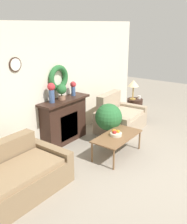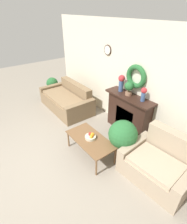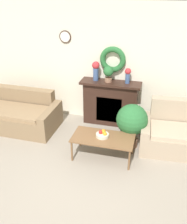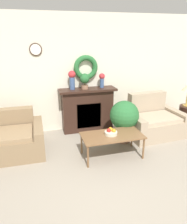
{
  "view_description": "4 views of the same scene",
  "coord_description": "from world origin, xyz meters",
  "px_view_note": "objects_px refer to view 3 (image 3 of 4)",
  "views": [
    {
      "loc": [
        -4.03,
        -1.32,
        2.65
      ],
      "look_at": [
        0.07,
        1.67,
        0.93
      ],
      "focal_mm": 42.0,
      "sensor_mm": 36.0,
      "label": 1
    },
    {
      "loc": [
        2.66,
        -0.53,
        2.92
      ],
      "look_at": [
        -0.15,
        1.62,
        0.78
      ],
      "focal_mm": 28.0,
      "sensor_mm": 36.0,
      "label": 2
    },
    {
      "loc": [
        1.16,
        -2.81,
        3.11
      ],
      "look_at": [
        -0.04,
        1.69,
        0.69
      ],
      "focal_mm": 42.0,
      "sensor_mm": 36.0,
      "label": 3
    },
    {
      "loc": [
        -1.06,
        -2.28,
        2.22
      ],
      "look_at": [
        -0.04,
        1.4,
        0.87
      ],
      "focal_mm": 35.0,
      "sensor_mm": 36.0,
      "label": 4
    }
  ],
  "objects_px": {
    "fruit_bowl": "(103,134)",
    "vase_on_mantel_right": "(128,75)",
    "couch_left": "(17,114)",
    "loveseat_right": "(173,134)",
    "coffee_table": "(103,139)",
    "potted_plant_on_mantel": "(108,73)",
    "fireplace": "(110,103)",
    "potted_plant_floor_by_loveseat": "(132,121)",
    "vase_on_mantel_left": "(96,69)"
  },
  "relations": [
    {
      "from": "vase_on_mantel_left",
      "to": "vase_on_mantel_right",
      "type": "relative_size",
      "value": 1.28
    },
    {
      "from": "vase_on_mantel_left",
      "to": "vase_on_mantel_right",
      "type": "bearing_deg",
      "value": 0.0
    },
    {
      "from": "loveseat_right",
      "to": "coffee_table",
      "type": "distance_m",
      "value": 1.46
    },
    {
      "from": "fireplace",
      "to": "potted_plant_on_mantel",
      "type": "bearing_deg",
      "value": -166.7
    },
    {
      "from": "vase_on_mantel_right",
      "to": "vase_on_mantel_left",
      "type": "bearing_deg",
      "value": 180.0
    },
    {
      "from": "loveseat_right",
      "to": "potted_plant_floor_by_loveseat",
      "type": "height_order",
      "value": "loveseat_right"
    },
    {
      "from": "fireplace",
      "to": "couch_left",
      "type": "xyz_separation_m",
      "value": [
        -2.04,
        -0.67,
        -0.23
      ]
    },
    {
      "from": "coffee_table",
      "to": "potted_plant_on_mantel",
      "type": "distance_m",
      "value": 1.59
    },
    {
      "from": "couch_left",
      "to": "potted_plant_on_mantel",
      "type": "height_order",
      "value": "potted_plant_on_mantel"
    },
    {
      "from": "fireplace",
      "to": "couch_left",
      "type": "distance_m",
      "value": 2.16
    },
    {
      "from": "potted_plant_floor_by_loveseat",
      "to": "couch_left",
      "type": "bearing_deg",
      "value": 176.65
    },
    {
      "from": "loveseat_right",
      "to": "potted_plant_floor_by_loveseat",
      "type": "xyz_separation_m",
      "value": [
        -0.82,
        -0.19,
        0.27
      ]
    },
    {
      "from": "vase_on_mantel_left",
      "to": "couch_left",
      "type": "bearing_deg",
      "value": -158.16
    },
    {
      "from": "loveseat_right",
      "to": "vase_on_mantel_left",
      "type": "height_order",
      "value": "vase_on_mantel_left"
    },
    {
      "from": "fireplace",
      "to": "coffee_table",
      "type": "xyz_separation_m",
      "value": [
        0.14,
        -1.34,
        -0.12
      ]
    },
    {
      "from": "fireplace",
      "to": "coffee_table",
      "type": "relative_size",
      "value": 1.16
    },
    {
      "from": "fireplace",
      "to": "vase_on_mantel_left",
      "type": "height_order",
      "value": "vase_on_mantel_left"
    },
    {
      "from": "fruit_bowl",
      "to": "potted_plant_floor_by_loveseat",
      "type": "relative_size",
      "value": 0.26
    },
    {
      "from": "loveseat_right",
      "to": "potted_plant_on_mantel",
      "type": "xyz_separation_m",
      "value": [
        -1.48,
        0.63,
        0.94
      ]
    },
    {
      "from": "potted_plant_floor_by_loveseat",
      "to": "fruit_bowl",
      "type": "bearing_deg",
      "value": -134.51
    },
    {
      "from": "couch_left",
      "to": "fruit_bowl",
      "type": "bearing_deg",
      "value": -15.87
    },
    {
      "from": "vase_on_mantel_left",
      "to": "vase_on_mantel_right",
      "type": "height_order",
      "value": "vase_on_mantel_left"
    },
    {
      "from": "loveseat_right",
      "to": "coffee_table",
      "type": "height_order",
      "value": "loveseat_right"
    },
    {
      "from": "fruit_bowl",
      "to": "loveseat_right",
      "type": "bearing_deg",
      "value": 27.51
    },
    {
      "from": "fireplace",
      "to": "loveseat_right",
      "type": "relative_size",
      "value": 1.01
    },
    {
      "from": "potted_plant_floor_by_loveseat",
      "to": "fireplace",
      "type": "bearing_deg",
      "value": 126.02
    },
    {
      "from": "coffee_table",
      "to": "couch_left",
      "type": "bearing_deg",
      "value": 162.94
    },
    {
      "from": "couch_left",
      "to": "loveseat_right",
      "type": "height_order",
      "value": "loveseat_right"
    },
    {
      "from": "vase_on_mantel_right",
      "to": "couch_left",
      "type": "bearing_deg",
      "value": -164.22
    },
    {
      "from": "fruit_bowl",
      "to": "vase_on_mantel_right",
      "type": "height_order",
      "value": "vase_on_mantel_right"
    },
    {
      "from": "coffee_table",
      "to": "vase_on_mantel_right",
      "type": "relative_size",
      "value": 3.43
    },
    {
      "from": "fireplace",
      "to": "potted_plant_on_mantel",
      "type": "xyz_separation_m",
      "value": [
        -0.06,
        -0.01,
        0.73
      ]
    },
    {
      "from": "coffee_table",
      "to": "fruit_bowl",
      "type": "bearing_deg",
      "value": 121.65
    },
    {
      "from": "potted_plant_on_mantel",
      "to": "fruit_bowl",
      "type": "bearing_deg",
      "value": -81.88
    },
    {
      "from": "couch_left",
      "to": "loveseat_right",
      "type": "relative_size",
      "value": 1.42
    },
    {
      "from": "coffee_table",
      "to": "potted_plant_floor_by_loveseat",
      "type": "height_order",
      "value": "potted_plant_floor_by_loveseat"
    },
    {
      "from": "fireplace",
      "to": "vase_on_mantel_right",
      "type": "height_order",
      "value": "vase_on_mantel_right"
    },
    {
      "from": "vase_on_mantel_left",
      "to": "potted_plant_floor_by_loveseat",
      "type": "bearing_deg",
      "value": -41.26
    },
    {
      "from": "potted_plant_on_mantel",
      "to": "vase_on_mantel_left",
      "type": "bearing_deg",
      "value": 176.02
    },
    {
      "from": "fruit_bowl",
      "to": "potted_plant_on_mantel",
      "type": "distance_m",
      "value": 1.51
    },
    {
      "from": "vase_on_mantel_left",
      "to": "fruit_bowl",
      "type": "bearing_deg",
      "value": -70.3
    },
    {
      "from": "coffee_table",
      "to": "potted_plant_floor_by_loveseat",
      "type": "bearing_deg",
      "value": 48.27
    },
    {
      "from": "loveseat_right",
      "to": "coffee_table",
      "type": "relative_size",
      "value": 1.16
    },
    {
      "from": "couch_left",
      "to": "potted_plant_floor_by_loveseat",
      "type": "relative_size",
      "value": 2.06
    },
    {
      "from": "potted_plant_on_mantel",
      "to": "potted_plant_floor_by_loveseat",
      "type": "height_order",
      "value": "potted_plant_on_mantel"
    },
    {
      "from": "vase_on_mantel_left",
      "to": "potted_plant_on_mantel",
      "type": "bearing_deg",
      "value": -3.98
    },
    {
      "from": "couch_left",
      "to": "fruit_bowl",
      "type": "distance_m",
      "value": 2.27
    },
    {
      "from": "coffee_table",
      "to": "fruit_bowl",
      "type": "xyz_separation_m",
      "value": [
        -0.02,
        0.03,
        0.09
      ]
    },
    {
      "from": "couch_left",
      "to": "vase_on_mantel_right",
      "type": "height_order",
      "value": "vase_on_mantel_right"
    },
    {
      "from": "fireplace",
      "to": "vase_on_mantel_right",
      "type": "relative_size",
      "value": 4.0
    }
  ]
}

